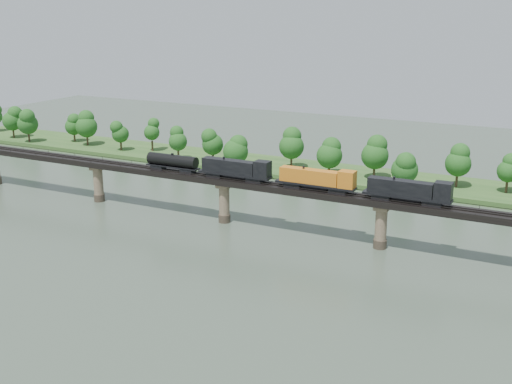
% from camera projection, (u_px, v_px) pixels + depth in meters
% --- Properties ---
extents(ground, '(400.00, 400.00, 0.00)m').
position_uv_depth(ground, '(154.00, 263.00, 135.32)').
color(ground, '#364437').
rests_on(ground, ground).
extents(far_bank, '(300.00, 24.00, 1.60)m').
position_uv_depth(far_bank, '(308.00, 171.00, 207.92)').
color(far_bank, '#2D5120').
rests_on(far_bank, ground).
extents(bridge, '(236.00, 30.00, 11.50)m').
position_uv_depth(bridge, '(224.00, 201.00, 159.51)').
color(bridge, '#473A2D').
rests_on(bridge, ground).
extents(bridge_superstructure, '(220.00, 4.90, 0.75)m').
position_uv_depth(bridge_superstructure, '(224.00, 177.00, 157.75)').
color(bridge_superstructure, black).
rests_on(bridge_superstructure, bridge).
extents(far_treeline, '(289.06, 17.54, 13.60)m').
position_uv_depth(far_treeline, '(280.00, 147.00, 205.44)').
color(far_treeline, '#382619').
rests_on(far_treeline, far_bank).
extents(freight_train, '(77.44, 3.02, 5.33)m').
position_uv_depth(freight_train, '(288.00, 176.00, 149.61)').
color(freight_train, black).
rests_on(freight_train, bridge).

